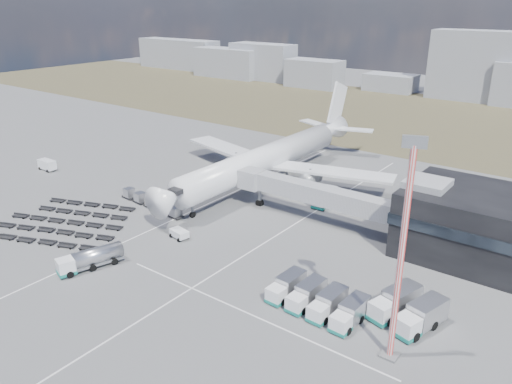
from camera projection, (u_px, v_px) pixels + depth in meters
The scene contains 16 objects.
ground at pixel (155, 235), 81.34m from camera, with size 420.00×420.00×0.00m, color #565659.
grass_strip at pixel (407, 117), 163.41m from camera, with size 420.00×90.00×0.01m, color #4A452C.
lane_markings at pixel (212, 245), 78.11m from camera, with size 47.12×110.00×0.01m.
terminal at pixel (510, 231), 70.60m from camera, with size 30.40×16.40×11.00m.
jet_bridge at pixel (305, 191), 85.86m from camera, with size 30.30×3.80×7.05m.
airliner at pixel (270, 157), 103.59m from camera, with size 51.59×64.53×17.62m.
skyline at pixel (450, 73), 190.74m from camera, with size 320.08×24.98×25.45m.
fuel_tanker at pixel (91, 259), 70.96m from camera, with size 5.05×9.49×2.98m.
pushback_tug at pixel (179, 234), 80.11m from camera, with size 3.16×1.78×1.44m, color white.
utility_van at pixel (47, 165), 111.97m from camera, with size 4.45×2.01×2.36m, color white.
catering_truck at pixel (324, 198), 92.71m from camera, with size 2.89×6.30×2.83m.
service_trucks_near at pixel (317, 299), 61.51m from camera, with size 11.83×6.91×2.56m.
service_trucks_far at pixel (408, 309), 59.08m from camera, with size 8.04×8.89×3.01m.
uld_row at pixel (151, 202), 91.80m from camera, with size 16.70×3.10×1.82m.
baggage_dollies at pixel (65, 222), 85.49m from camera, with size 25.19×23.26×0.67m.
floodlight_mast at pixel (401, 255), 49.40m from camera, with size 2.31×1.89×24.44m.
Camera 1 is at (57.24, -48.71, 35.95)m, focal length 35.00 mm.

